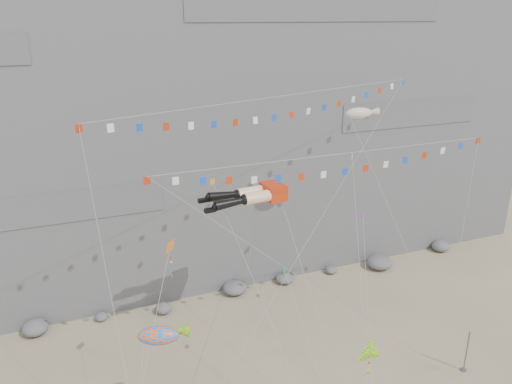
% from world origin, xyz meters
% --- Properties ---
extents(cliff, '(80.00, 28.00, 50.00)m').
position_xyz_m(cliff, '(0.00, 32.00, 25.00)').
color(cliff, slate).
rests_on(cliff, ground).
extents(talus_boulders, '(60.00, 3.00, 1.20)m').
position_xyz_m(talus_boulders, '(0.00, 17.00, 0.60)').
color(talus_boulders, slate).
rests_on(talus_boulders, ground).
extents(anchor_pole_right, '(0.12, 0.12, 3.91)m').
position_xyz_m(anchor_pole_right, '(13.95, -2.12, 1.96)').
color(anchor_pole_right, slate).
rests_on(anchor_pole_right, ground).
extents(legs_kite, '(7.30, 16.39, 21.23)m').
position_xyz_m(legs_kite, '(-1.75, 7.15, 14.90)').
color(legs_kite, '#BC2B0B').
rests_on(legs_kite, ground).
extents(flag_banner_upper, '(32.41, 19.48, 30.21)m').
position_xyz_m(flag_banner_upper, '(1.77, 9.11, 22.37)').
color(flag_banner_upper, '#BC2B0B').
rests_on(flag_banner_upper, ground).
extents(flag_banner_lower, '(28.42, 5.08, 21.34)m').
position_xyz_m(flag_banner_lower, '(3.60, 3.50, 18.66)').
color(flag_banner_lower, '#BC2B0B').
rests_on(flag_banner_lower, ground).
extents(harlequin_kite, '(6.94, 8.55, 16.80)m').
position_xyz_m(harlequin_kite, '(-9.57, 2.37, 13.80)').
color(harlequin_kite, red).
rests_on(harlequin_kite, ground).
extents(fish_windsock, '(5.09, 4.92, 10.07)m').
position_xyz_m(fish_windsock, '(-11.20, -0.23, 8.93)').
color(fish_windsock, '#FF540D').
rests_on(fish_windsock, ground).
extents(delta_kite, '(3.14, 5.06, 8.48)m').
position_xyz_m(delta_kite, '(2.62, -4.17, 6.46)').
color(delta_kite, '#E1AE0B').
rests_on(delta_kite, ground).
extents(blimp_windsock, '(5.73, 13.24, 24.14)m').
position_xyz_m(blimp_windsock, '(9.20, 9.21, 20.38)').
color(blimp_windsock, beige).
rests_on(blimp_windsock, ground).
extents(small_kite_a, '(3.58, 16.34, 22.45)m').
position_xyz_m(small_kite_a, '(-4.33, 8.74, 15.27)').
color(small_kite_a, '#FB9E15').
rests_on(small_kite_a, ground).
extents(small_kite_b, '(6.76, 12.93, 18.31)m').
position_xyz_m(small_kite_b, '(7.97, 5.60, 12.02)').
color(small_kite_b, purple).
rests_on(small_kite_b, ground).
extents(small_kite_c, '(1.77, 9.30, 14.20)m').
position_xyz_m(small_kite_c, '(-1.72, 0.69, 11.11)').
color(small_kite_c, green).
rests_on(small_kite_c, ground).
extents(small_kite_d, '(6.27, 14.16, 22.38)m').
position_xyz_m(small_kite_d, '(7.80, 7.59, 16.63)').
color(small_kite_d, yellow).
rests_on(small_kite_d, ground).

